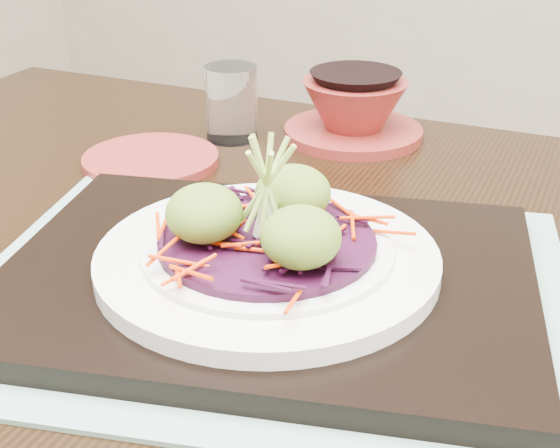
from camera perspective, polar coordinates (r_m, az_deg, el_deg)
The scene contains 11 objects.
dining_table at distance 0.71m, azimuth 0.36°, elevation -9.65°, with size 1.27×0.90×0.76m.
placemat at distance 0.61m, azimuth -0.91°, elevation -4.82°, with size 0.46×0.36×0.00m, color #85AC96.
serving_tray at distance 0.60m, azimuth -0.92°, elevation -3.92°, with size 0.40×0.30×0.02m, color black.
white_plate at distance 0.59m, azimuth -0.93°, elevation -2.44°, with size 0.26×0.26×0.02m.
cabbage_bed at distance 0.59m, azimuth -0.94°, elevation -1.31°, with size 0.16×0.16×0.01m, color #2F0926.
carrot_julienne at distance 0.58m, azimuth -0.95°, elevation -0.60°, with size 0.20×0.20×0.01m, color #E43404, non-canonical shape.
guacamole_scoops at distance 0.57m, azimuth -0.99°, elevation 0.72°, with size 0.14×0.13×0.04m.
scallion_garnish at distance 0.57m, azimuth -0.97°, elevation 2.57°, with size 0.06×0.06×0.09m, color #98BD4B, non-canonical shape.
terracotta_side_plate at distance 0.86m, azimuth -9.43°, elevation 4.66°, with size 0.15×0.15×0.01m, color maroon.
water_glass at distance 0.91m, azimuth -3.58°, elevation 8.83°, with size 0.06×0.06×0.09m, color white.
terracotta_bowl_set at distance 0.92m, azimuth 5.44°, elevation 8.13°, with size 0.16×0.16×0.07m.
Camera 1 is at (0.33, -0.41, 1.07)m, focal length 50.00 mm.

